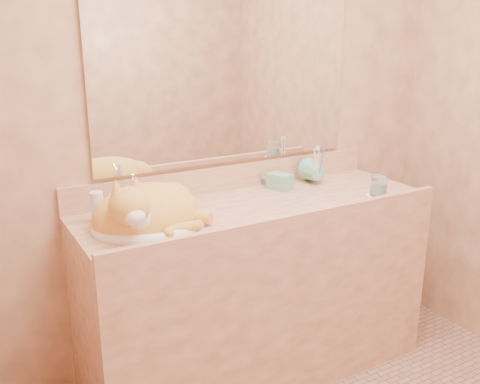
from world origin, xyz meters
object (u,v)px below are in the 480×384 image
water_glass (379,186)px  soap_dispenser (290,174)px  vanity_counter (257,290)px  toothbrush_cup (318,175)px  cat (146,209)px  sink_basin (149,209)px

water_glass → soap_dispenser: bearing=136.2°
vanity_counter → water_glass: water_glass is taller
vanity_counter → toothbrush_cup: (0.41, 0.10, 0.48)m
vanity_counter → cat: (-0.53, -0.03, 0.50)m
soap_dispenser → toothbrush_cup: (0.17, 0.00, -0.03)m
vanity_counter → toothbrush_cup: 0.64m
cat → soap_dispenser: size_ratio=2.62×
toothbrush_cup → water_glass: (0.13, -0.29, -0.00)m
sink_basin → toothbrush_cup: sink_basin is taller
vanity_counter → cat: cat is taller
sink_basin → cat: cat is taller
soap_dispenser → toothbrush_cup: 0.17m
soap_dispenser → water_glass: 0.41m
vanity_counter → cat: bearing=-176.5°
cat → soap_dispenser: (0.77, 0.13, 0.01)m
water_glass → sink_basin: bearing=170.8°
cat → water_glass: (1.06, -0.16, -0.02)m
water_glass → vanity_counter: bearing=160.5°
sink_basin → toothbrush_cup: bearing=-5.3°
cat → sink_basin: bearing=25.7°
soap_dispenser → water_glass: (0.30, -0.29, -0.03)m
sink_basin → soap_dispenser: size_ratio=2.69×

